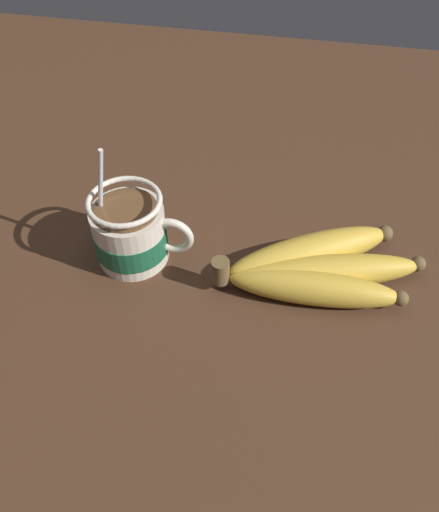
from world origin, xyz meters
TOP-DOWN VIEW (x-y plane):
  - table at (0.00, 0.00)cm, footprint 122.54×122.54cm
  - coffee_mug at (-2.16, -0.28)cm, footprint 11.60×8.37cm
  - banana_bunch at (18.82, 0.35)cm, footprint 23.12×13.72cm

SIDE VIEW (x-z plane):
  - table at x=0.00cm, z-range 0.00..3.07cm
  - banana_bunch at x=18.82cm, z-range 2.90..7.29cm
  - coffee_mug at x=-2.16cm, z-range -0.60..14.35cm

